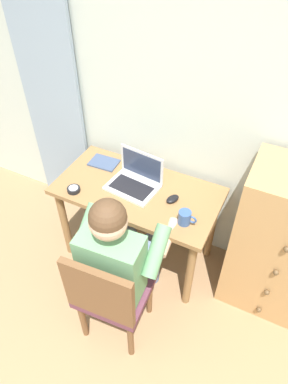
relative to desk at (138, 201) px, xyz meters
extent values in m
cube|color=silver|center=(0.51, 0.37, 0.65)|extent=(4.80, 0.05, 2.50)
cube|color=#8EA3B7|center=(-0.88, 0.30, 0.53)|extent=(0.52, 0.03, 2.27)
cube|color=olive|center=(0.00, 0.00, 0.09)|extent=(1.15, 0.59, 0.03)
cylinder|color=olive|center=(-0.52, -0.24, -0.26)|extent=(0.06, 0.06, 0.68)
cylinder|color=olive|center=(0.52, -0.24, -0.26)|extent=(0.06, 0.06, 0.68)
cylinder|color=olive|center=(-0.52, 0.24, -0.26)|extent=(0.06, 0.06, 0.68)
cylinder|color=olive|center=(0.52, 0.24, -0.26)|extent=(0.06, 0.06, 0.68)
cube|color=tan|center=(1.01, 0.09, -0.04)|extent=(0.63, 0.44, 1.13)
sphere|color=brown|center=(1.01, -0.14, -0.49)|extent=(0.04, 0.04, 0.04)
sphere|color=brown|center=(1.01, -0.14, -0.26)|extent=(0.04, 0.04, 0.04)
sphere|color=brown|center=(1.01, -0.14, -0.04)|extent=(0.04, 0.04, 0.04)
sphere|color=brown|center=(1.01, -0.14, 0.19)|extent=(0.04, 0.04, 0.04)
cube|color=brown|center=(0.15, -0.60, -0.18)|extent=(0.45, 0.43, 0.05)
cube|color=brown|center=(0.16, -0.78, 0.05)|extent=(0.42, 0.07, 0.42)
cylinder|color=brown|center=(0.31, -0.43, -0.40)|extent=(0.04, 0.04, 0.40)
cylinder|color=brown|center=(-0.03, -0.46, -0.40)|extent=(0.04, 0.04, 0.40)
cylinder|color=brown|center=(0.33, -0.75, -0.40)|extent=(0.04, 0.04, 0.40)
cylinder|color=brown|center=(-0.01, -0.78, -0.40)|extent=(0.04, 0.04, 0.40)
cylinder|color=#6B84AD|center=(0.22, -0.38, -0.14)|extent=(0.17, 0.41, 0.14)
cylinder|color=#6B84AD|center=(0.05, -0.39, -0.14)|extent=(0.17, 0.41, 0.14)
cylinder|color=#6B84AD|center=(0.21, -0.18, -0.37)|extent=(0.11, 0.11, 0.47)
cylinder|color=#6B84AD|center=(0.03, -0.19, -0.37)|extent=(0.11, 0.11, 0.47)
cube|color=#609366|center=(0.15, -0.61, 0.09)|extent=(0.37, 0.23, 0.46)
cylinder|color=#609366|center=(0.36, -0.47, 0.18)|extent=(0.11, 0.30, 0.25)
cylinder|color=#609366|center=(-0.08, -0.50, 0.18)|extent=(0.11, 0.30, 0.25)
cylinder|color=#DBAD8E|center=(0.35, -0.27, 0.07)|extent=(0.09, 0.27, 0.11)
cylinder|color=#DBAD8E|center=(-0.09, -0.30, 0.07)|extent=(0.09, 0.27, 0.11)
sphere|color=#DBAD8E|center=(0.15, -0.60, 0.45)|extent=(0.20, 0.20, 0.20)
sphere|color=#513823|center=(0.15, -0.60, 0.48)|extent=(0.20, 0.20, 0.20)
cube|color=silver|center=(-0.04, -0.01, 0.12)|extent=(0.36, 0.28, 0.02)
cube|color=black|center=(-0.04, -0.02, 0.13)|extent=(0.30, 0.18, 0.00)
cube|color=silver|center=(-0.02, 0.12, 0.24)|extent=(0.34, 0.05, 0.22)
cube|color=#2D3851|center=(-0.02, 0.11, 0.24)|extent=(0.30, 0.04, 0.18)
ellipsoid|color=black|center=(0.26, 0.00, 0.13)|extent=(0.09, 0.12, 0.03)
cylinder|color=black|center=(-0.39, -0.21, 0.13)|extent=(0.09, 0.09, 0.03)
cylinder|color=silver|center=(-0.39, -0.21, 0.14)|extent=(0.06, 0.06, 0.00)
cube|color=#3D4C6B|center=(-0.36, 0.15, 0.12)|extent=(0.22, 0.16, 0.01)
cylinder|color=#33518C|center=(0.40, -0.15, 0.16)|extent=(0.08, 0.08, 0.09)
torus|color=#33518C|center=(0.46, -0.15, 0.16)|extent=(0.06, 0.01, 0.06)
camera|label=1|loc=(0.82, -1.56, 1.74)|focal=32.31mm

